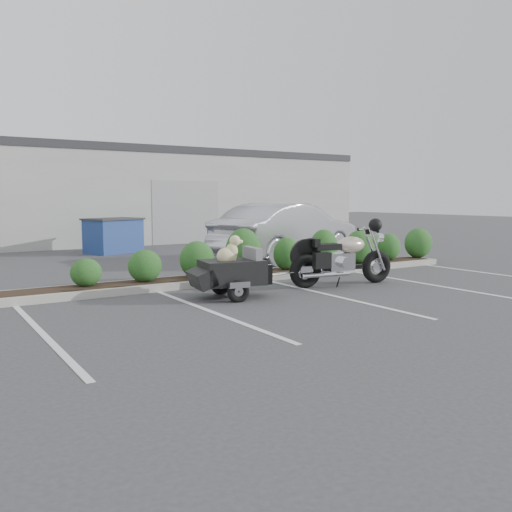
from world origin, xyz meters
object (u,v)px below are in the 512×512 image
pet_trailer (231,271)px  dumpster (113,235)px  sedan (287,231)px  motorcycle (343,259)px

pet_trailer → dumpster: size_ratio=0.96×
pet_trailer → sedan: bearing=53.8°
sedan → motorcycle: bearing=141.8°
motorcycle → pet_trailer: (-2.78, 0.03, -0.07)m
sedan → dumpster: sedan is taller
motorcycle → pet_trailer: motorcycle is taller
motorcycle → dumpster: size_ratio=1.19×
pet_trailer → sedan: (4.67, 4.62, 0.36)m
motorcycle → dumpster: (-1.99, 9.55, 0.02)m
pet_trailer → sedan: sedan is taller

